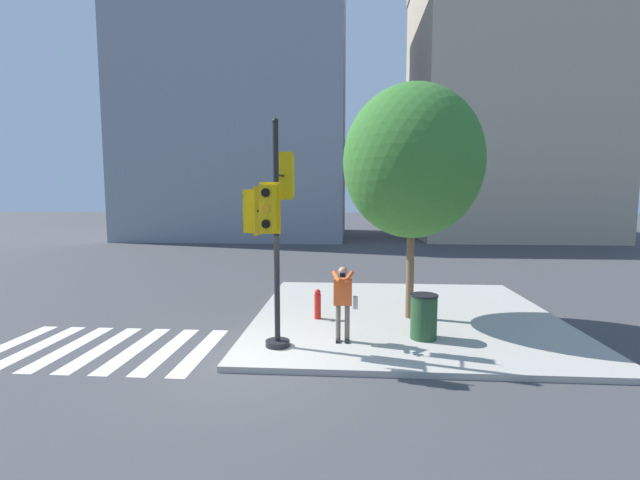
% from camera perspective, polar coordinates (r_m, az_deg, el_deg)
% --- Properties ---
extents(ground_plane, '(160.00, 160.00, 0.00)m').
position_cam_1_polar(ground_plane, '(8.99, -9.42, -15.92)').
color(ground_plane, '#424244').
extents(sidewalk_corner, '(8.00, 8.00, 0.13)m').
position_cam_1_polar(sidewalk_corner, '(12.16, 11.18, -9.82)').
color(sidewalk_corner, '#ADA89E').
rests_on(sidewalk_corner, ground_plane).
extents(crosswalk_stripes, '(4.82, 2.83, 0.01)m').
position_cam_1_polar(crosswalk_stripes, '(10.79, -27.02, -12.73)').
color(crosswalk_stripes, silver).
rests_on(crosswalk_stripes, ground_plane).
extents(traffic_signal_pole, '(1.01, 1.40, 4.79)m').
position_cam_1_polar(traffic_signal_pole, '(8.97, -6.53, 2.79)').
color(traffic_signal_pole, black).
rests_on(traffic_signal_pole, sidewalk_corner).
extents(person_photographer, '(0.58, 0.54, 1.67)m').
position_cam_1_polar(person_photographer, '(9.47, 3.15, -7.63)').
color(person_photographer, black).
rests_on(person_photographer, sidewalk_corner).
extents(street_tree, '(3.55, 3.55, 6.03)m').
position_cam_1_polar(street_tree, '(11.33, 12.22, 10.14)').
color(street_tree, brown).
rests_on(street_tree, sidewalk_corner).
extents(fire_hydrant, '(0.17, 0.23, 0.78)m').
position_cam_1_polar(fire_hydrant, '(11.31, -0.32, -8.54)').
color(fire_hydrant, red).
rests_on(fire_hydrant, sidewalk_corner).
extents(trash_bin, '(0.62, 0.62, 1.01)m').
position_cam_1_polar(trash_bin, '(10.03, 13.67, -9.87)').
color(trash_bin, '#234728').
rests_on(trash_bin, sidewalk_corner).
extents(building_left, '(17.11, 13.58, 22.75)m').
position_cam_1_polar(building_left, '(38.06, -10.21, 17.98)').
color(building_left, gray).
rests_on(building_left, ground_plane).
extents(building_right, '(14.06, 13.69, 22.16)m').
position_cam_1_polar(building_right, '(39.56, 23.08, 16.71)').
color(building_right, tan).
rests_on(building_right, ground_plane).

